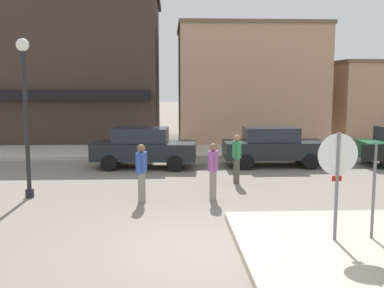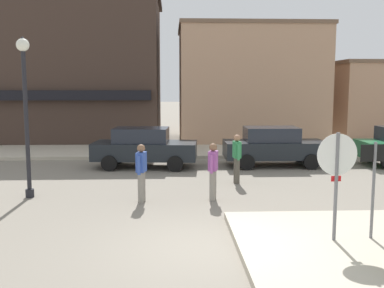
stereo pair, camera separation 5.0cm
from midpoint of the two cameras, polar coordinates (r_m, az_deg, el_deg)
name	(u,v)px [view 2 (the right image)]	position (r m, az deg, el deg)	size (l,w,h in m)	color
ground_plane	(208,249)	(9.10, 2.27, -13.15)	(160.00, 160.00, 0.00)	gray
kerb_far	(187,151)	(21.52, -0.58, -0.90)	(80.00, 4.00, 0.15)	#B7AD99
stop_sign	(336,172)	(9.22, 18.02, -3.44)	(0.82, 0.09, 2.30)	slate
one_way_sign	(374,180)	(9.63, 22.21, -4.30)	(0.60, 0.07, 2.10)	slate
lamp_post	(25,94)	(13.45, -20.33, 5.96)	(0.36, 0.36, 4.54)	black
parked_car_nearest	(144,147)	(17.64, -6.01, -0.37)	(4.13, 2.14, 1.56)	black
parked_car_second	(274,146)	(18.15, 10.42, -0.23)	(4.01, 1.91, 1.56)	black
pedestrian_crossing_near	(237,157)	(14.76, 5.81, -1.68)	(0.25, 0.56, 1.61)	#4C473D
pedestrian_crossing_far	(141,171)	(12.40, -6.33, -3.44)	(0.29, 0.56, 1.61)	gray
pedestrian_kerb_side	(213,170)	(12.53, 2.80, -3.28)	(0.31, 0.55, 1.61)	gray
building_corner_shop	(61,69)	(27.75, -16.25, 9.11)	(11.78, 7.87, 8.28)	#3D2D26
building_storefront_left_near	(248,84)	(26.37, 7.24, 7.54)	(8.06, 6.06, 6.53)	tan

